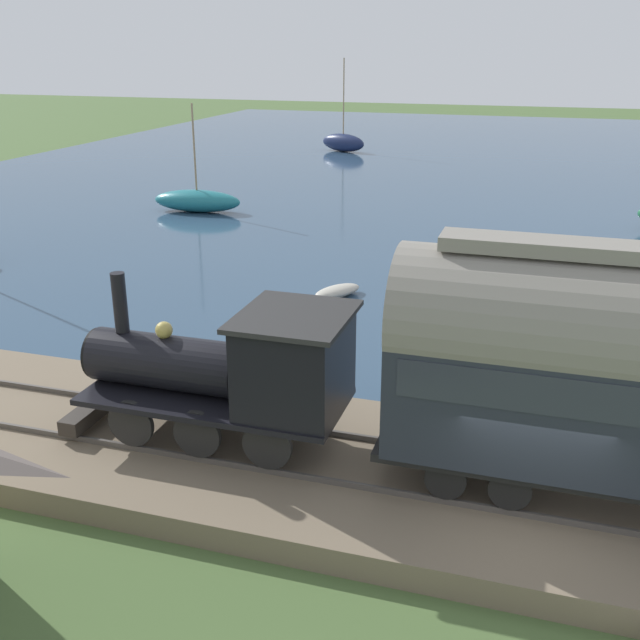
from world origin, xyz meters
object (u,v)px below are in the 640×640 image
(steam_locomotive, at_px, (239,367))
(sailboat_teal, at_px, (197,201))
(rowboat_off_pier, at_px, (337,291))
(sailboat_navy, at_px, (343,142))

(steam_locomotive, bearing_deg, sailboat_teal, 28.08)
(rowboat_off_pier, bearing_deg, sailboat_navy, -42.23)
(sailboat_navy, relative_size, rowboat_off_pier, 3.50)
(steam_locomotive, xyz_separation_m, rowboat_off_pier, (11.37, 1.18, -2.08))
(sailboat_teal, relative_size, rowboat_off_pier, 2.67)
(sailboat_navy, xyz_separation_m, rowboat_off_pier, (-35.95, -9.82, -0.54))
(sailboat_navy, height_order, sailboat_teal, sailboat_navy)
(steam_locomotive, height_order, sailboat_teal, sailboat_teal)
(steam_locomotive, relative_size, rowboat_off_pier, 2.89)
(sailboat_teal, distance_m, rowboat_off_pier, 15.74)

